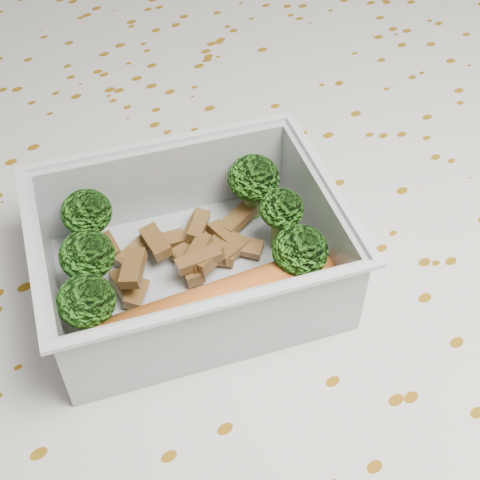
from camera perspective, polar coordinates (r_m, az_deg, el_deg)
dining_table at (r=0.50m, az=0.49°, el=-9.42°), size 1.40×0.90×0.75m
tablecloth at (r=0.46m, az=0.53°, el=-5.98°), size 1.46×0.96×0.19m
lunch_container at (r=0.41m, az=-4.21°, el=-1.72°), size 0.22×0.19×0.06m
broccoli_florets at (r=0.41m, az=-4.79°, el=0.42°), size 0.17×0.14×0.05m
meat_pile at (r=0.43m, az=-4.49°, el=-0.82°), size 0.12×0.08×0.03m
sausage at (r=0.39m, az=-2.21°, el=-5.72°), size 0.16×0.06×0.03m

